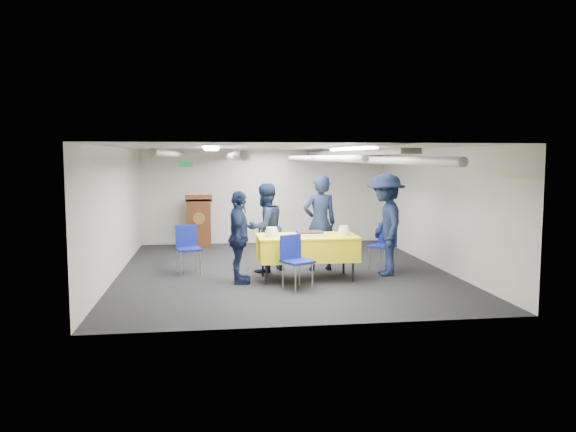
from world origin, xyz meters
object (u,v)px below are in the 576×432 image
object	(u,v)px
chair_right	(384,241)
sailor_c	(239,237)
chair_near	(294,256)
sailor_d	(386,224)
chair_left	(188,244)
sailor_a	(320,223)
serving_table	(307,247)
sheet_cake	(309,234)
sailor_b	(265,228)
podium	(199,221)

from	to	relation	value
chair_right	sailor_c	xyz separation A→B (m)	(-2.79, -0.82, 0.25)
chair_near	sailor_c	xyz separation A→B (m)	(-0.87, 0.51, 0.25)
sailor_c	sailor_d	xyz separation A→B (m)	(2.64, 0.31, 0.14)
chair_left	sailor_c	distance (m)	1.37
sailor_a	sailor_c	bearing A→B (deg)	21.73
serving_table	sailor_a	xyz separation A→B (m)	(0.37, 0.74, 0.33)
sheet_cake	sailor_b	distance (m)	1.06
serving_table	chair_near	bearing A→B (deg)	-115.94
podium	chair_near	distance (m)	4.78
podium	chair_right	bearing A→B (deg)	-41.94
sailor_b	sailor_d	distance (m)	2.20
chair_left	serving_table	bearing A→B (deg)	-22.35
podium	sailor_b	xyz separation A→B (m)	(1.27, -3.09, 0.21)
podium	chair_near	bearing A→B (deg)	-70.36
sailor_a	serving_table	bearing A→B (deg)	55.44
sailor_c	serving_table	bearing A→B (deg)	-78.23
podium	sailor_b	size ratio (longest dim) A/B	0.76
serving_table	sailor_a	world-z (taller)	sailor_a
podium	sailor_c	size ratio (longest dim) A/B	0.80
sailor_a	sailor_b	distance (m)	1.03
podium	chair_left	distance (m)	3.00
chair_near	chair_left	xyz separation A→B (m)	(-1.76, 1.51, 0.00)
sheet_cake	sailor_c	xyz separation A→B (m)	(-1.22, -0.09, -0.03)
chair_near	sailor_d	size ratio (longest dim) A/B	0.47
podium	chair_near	size ratio (longest dim) A/B	1.44
chair_left	sailor_b	distance (m)	1.45
chair_near	sailor_d	distance (m)	1.99
chair_right	sailor_d	size ratio (longest dim) A/B	0.47
sheet_cake	chair_near	size ratio (longest dim) A/B	0.54
sheet_cake	chair_right	size ratio (longest dim) A/B	0.54
chair_near	sailor_c	distance (m)	1.03
serving_table	sailor_b	size ratio (longest dim) A/B	1.04
chair_right	chair_left	xyz separation A→B (m)	(-3.69, 0.18, 0.00)
podium	sailor_d	xyz separation A→B (m)	(3.38, -3.68, 0.31)
podium	sailor_a	bearing A→B (deg)	-53.59
sailor_d	serving_table	bearing A→B (deg)	-77.43
sheet_cake	sailor_a	world-z (taller)	sailor_a
chair_near	sailor_c	world-z (taller)	sailor_c
podium	chair_left	world-z (taller)	podium
sailor_a	sailor_b	world-z (taller)	sailor_a
chair_right	sailor_a	bearing A→B (deg)	177.13
serving_table	chair_left	distance (m)	2.25
sailor_b	chair_left	bearing A→B (deg)	-38.79
sheet_cake	sailor_d	world-z (taller)	sailor_d
serving_table	sailor_d	size ratio (longest dim) A/B	0.93
chair_right	sailor_c	size ratio (longest dim) A/B	0.56
chair_left	podium	bearing A→B (deg)	87.03
serving_table	sailor_a	size ratio (longest dim) A/B	0.96
podium	chair_near	world-z (taller)	podium
serving_table	chair_right	bearing A→B (deg)	22.74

